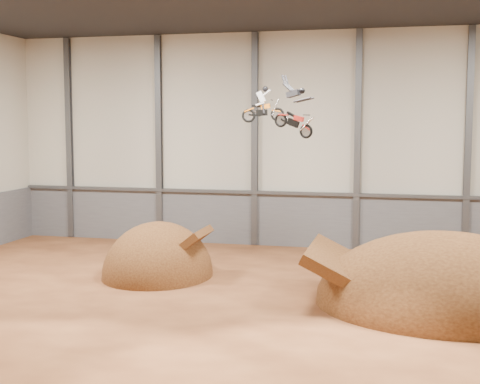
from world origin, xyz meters
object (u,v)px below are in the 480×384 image
(landing_ramp, at_px, (444,305))
(fmx_rider_a, at_px, (263,103))
(takeoff_ramp, at_px, (158,276))
(fmx_rider_b, at_px, (291,107))

(landing_ramp, xyz_separation_m, fmx_rider_a, (-9.11, 4.02, 9.20))
(takeoff_ramp, relative_size, landing_ramp, 0.58)
(fmx_rider_a, bearing_deg, fmx_rider_b, -64.32)
(fmx_rider_a, height_order, fmx_rider_b, fmx_rider_b)
(takeoff_ramp, height_order, fmx_rider_a, fmx_rider_a)
(fmx_rider_a, relative_size, fmx_rider_b, 0.81)
(landing_ramp, xyz_separation_m, fmx_rider_b, (-7.06, 0.46, 8.89))
(takeoff_ramp, xyz_separation_m, fmx_rider_a, (5.39, 1.56, 9.20))
(landing_ramp, relative_size, fmx_rider_b, 4.17)
(fmx_rider_b, bearing_deg, fmx_rider_a, 138.67)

